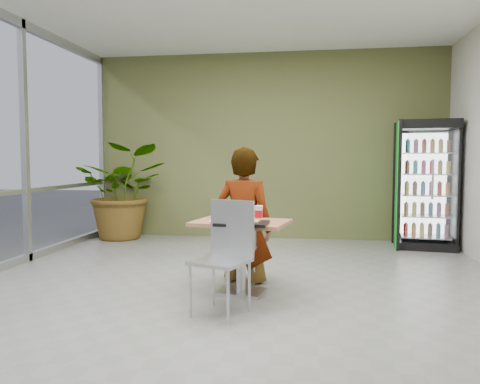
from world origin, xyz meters
name	(u,v)px	position (x,y,z in m)	size (l,w,h in m)	color
ground	(233,295)	(0.00, 0.00, 0.00)	(7.00, 7.00, 0.00)	gray
room_envelope	(233,136)	(0.00, 0.00, 1.60)	(6.00, 7.00, 3.20)	beige
dining_table	(241,242)	(0.07, 0.06, 0.53)	(1.03, 0.81, 0.75)	#BC7450
chair_far	(242,237)	(0.02, 0.52, 0.51)	(0.46, 0.46, 0.87)	#ACAEB1
chair_near	(226,247)	(0.02, -0.50, 0.59)	(0.57, 0.57, 1.00)	#ACAEB1
seated_woman	(244,228)	(0.04, 0.56, 0.60)	(0.67, 0.43, 1.81)	black
pizza_plate	(238,219)	(0.04, 0.07, 0.77)	(0.33, 0.29, 0.03)	white
soda_cup	(259,213)	(0.25, 0.11, 0.82)	(0.09, 0.09, 0.15)	white
napkin_stack	(217,222)	(-0.14, -0.10, 0.76)	(0.14, 0.14, 0.02)	white
cafeteria_tray	(242,223)	(0.12, -0.22, 0.76)	(0.49, 0.35, 0.03)	black
beverage_fridge	(426,185)	(2.53, 2.95, 0.98)	(0.98, 0.80, 1.96)	black
potted_plant	(124,191)	(-2.43, 3.09, 0.82)	(1.47, 1.27, 1.64)	#336528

